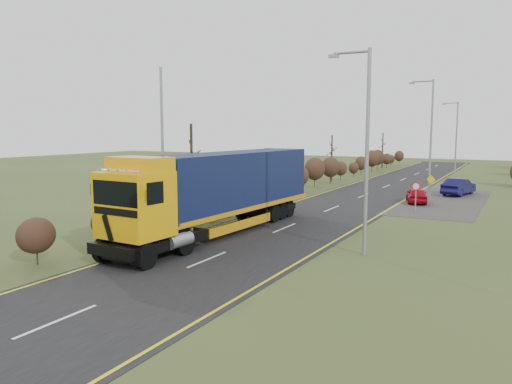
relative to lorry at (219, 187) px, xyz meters
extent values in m
plane|color=#35461E|center=(2.52, -0.92, -2.57)|extent=(160.00, 160.00, 0.00)
cube|color=black|center=(2.52, 9.08, -2.56)|extent=(8.00, 120.00, 0.02)
cube|color=#312F2C|center=(9.02, 19.08, -2.56)|extent=(6.00, 18.00, 0.02)
cube|color=#CFCB13|center=(-1.18, 9.08, -2.54)|extent=(0.12, 116.00, 0.01)
cube|color=#CFCB13|center=(6.22, 9.08, -2.54)|extent=(0.12, 116.00, 0.01)
cube|color=silver|center=(2.52, -12.92, -2.54)|extent=(0.12, 3.00, 0.01)
cube|color=silver|center=(2.52, -4.92, -2.54)|extent=(0.12, 3.00, 0.01)
cube|color=silver|center=(2.52, 3.08, -2.54)|extent=(0.12, 3.00, 0.01)
cube|color=silver|center=(2.52, 11.08, -2.54)|extent=(0.12, 3.00, 0.01)
cube|color=silver|center=(2.52, 19.08, -2.54)|extent=(0.12, 3.00, 0.01)
cube|color=silver|center=(2.52, 27.08, -2.54)|extent=(0.12, 3.00, 0.01)
cube|color=silver|center=(2.52, 35.08, -2.54)|extent=(0.12, 3.00, 0.01)
cube|color=silver|center=(2.52, 43.08, -2.54)|extent=(0.12, 3.00, 0.01)
cube|color=silver|center=(2.52, 51.08, -2.54)|extent=(0.12, 3.00, 0.01)
cube|color=silver|center=(2.52, 59.08, -2.54)|extent=(0.12, 3.00, 0.01)
ellipsoid|color=#311F15|center=(-3.45, -8.92, -1.31)|extent=(1.34, 1.74, 1.54)
ellipsoid|color=#311F15|center=(-3.49, -4.92, -1.43)|extent=(1.21, 1.57, 1.39)
ellipsoid|color=#311F15|center=(-3.48, -0.92, -1.08)|extent=(1.58, 2.06, 1.82)
ellipsoid|color=#311F15|center=(-3.46, 3.08, -0.73)|extent=(1.96, 2.55, 2.25)
ellipsoid|color=#311F15|center=(-3.51, 7.08, -0.85)|extent=(1.83, 2.38, 2.10)
ellipsoid|color=#311F15|center=(-3.43, 11.08, -1.29)|extent=(1.37, 1.78, 1.57)
ellipsoid|color=#311F15|center=(-3.54, 15.08, -1.44)|extent=(1.20, 1.56, 1.38)
ellipsoid|color=#311F15|center=(-3.40, 19.08, -1.11)|extent=(1.55, 2.02, 1.78)
ellipsoid|color=#311F15|center=(-3.57, 23.08, -0.74)|extent=(1.95, 2.53, 2.24)
ellipsoid|color=#311F15|center=(-3.37, 27.08, -0.83)|extent=(1.85, 2.41, 2.13)
ellipsoid|color=#311F15|center=(-3.60, 31.08, -1.26)|extent=(1.40, 1.81, 1.61)
ellipsoid|color=#311F15|center=(-3.35, 35.08, -1.45)|extent=(1.19, 1.55, 1.37)
ellipsoid|color=#311F15|center=(-3.62, 39.08, -1.14)|extent=(1.52, 1.97, 1.75)
ellipsoid|color=#311F15|center=(-3.32, 43.08, -0.76)|extent=(1.93, 2.51, 2.22)
ellipsoid|color=#311F15|center=(-3.65, 47.08, -0.81)|extent=(1.88, 2.44, 2.16)
ellipsoid|color=#311F15|center=(-3.30, 51.08, -1.23)|extent=(1.43, 1.85, 1.64)
ellipsoid|color=#311F15|center=(-3.67, 55.08, -1.45)|extent=(1.19, 1.55, 1.37)
ellipsoid|color=#311F15|center=(-3.28, 59.08, -1.17)|extent=(1.49, 1.93, 1.71)
cylinder|color=#2C2316|center=(-3.98, 3.08, 0.45)|extent=(0.18, 0.18, 6.05)
cylinder|color=#2C2316|center=(-3.98, 29.08, -0.04)|extent=(0.18, 0.18, 5.06)
cylinder|color=#2C2316|center=(-3.98, 51.08, 0.00)|extent=(0.18, 0.18, 5.15)
cube|color=black|center=(0.00, -5.65, -1.82)|extent=(2.87, 5.09, 0.48)
cube|color=#E0A009|center=(0.00, -6.62, -0.04)|extent=(2.82, 2.52, 2.80)
cube|color=black|center=(0.00, -7.75, -1.98)|extent=(2.69, 0.29, 0.59)
cube|color=black|center=(-0.45, -7.81, -0.90)|extent=(0.65, 0.06, 1.16)
cube|color=black|center=(0.45, -7.81, -0.90)|extent=(0.65, 0.06, 1.16)
cube|color=black|center=(0.00, -7.78, 0.55)|extent=(2.53, 0.21, 1.02)
cube|color=black|center=(0.00, -7.81, -0.20)|extent=(2.47, 0.17, 0.30)
cube|color=#E0A009|center=(0.00, -6.24, 1.66)|extent=(2.77, 1.66, 0.60)
cylinder|color=silver|center=(0.00, -7.53, 1.46)|extent=(2.37, 0.20, 0.06)
cube|color=black|center=(-1.54, -7.53, 0.60)|extent=(0.09, 0.12, 0.48)
cube|color=black|center=(1.54, -7.53, 0.60)|extent=(0.09, 0.12, 0.48)
cylinder|color=gray|center=(-1.24, -5.22, -1.76)|extent=(0.68, 1.43, 0.60)
cylinder|color=gray|center=(1.24, -5.22, -1.76)|extent=(0.68, 1.43, 0.60)
cube|color=orange|center=(0.00, 1.34, -1.25)|extent=(3.48, 13.69, 0.26)
cube|color=black|center=(0.00, 1.34, 0.36)|extent=(3.43, 13.26, 2.96)
cube|color=#0F2041|center=(0.00, 7.93, 0.36)|extent=(2.67, 0.22, 2.96)
cube|color=#0F2041|center=(0.00, -5.24, 0.36)|extent=(2.67, 0.22, 2.96)
cube|color=black|center=(0.00, 5.43, -1.87)|extent=(2.70, 4.01, 0.38)
cube|color=orange|center=(-1.31, 0.27, -1.98)|extent=(0.40, 5.91, 0.48)
cube|color=orange|center=(1.31, 0.27, -1.98)|extent=(0.40, 5.91, 0.48)
cylinder|color=black|center=(-1.13, -7.37, -2.01)|extent=(0.41, 1.14, 1.12)
cylinder|color=black|center=(1.13, -7.37, -2.01)|extent=(0.41, 1.14, 1.12)
cylinder|color=black|center=(-1.13, -4.68, -2.01)|extent=(0.41, 1.14, 1.12)
cylinder|color=black|center=(1.13, -4.68, -2.01)|extent=(0.41, 1.14, 1.12)
cylinder|color=black|center=(-1.13, 4.46, -2.01)|extent=(0.41, 1.14, 1.12)
cylinder|color=black|center=(1.13, 4.46, -2.01)|extent=(0.41, 1.14, 1.12)
cylinder|color=black|center=(-1.13, 5.54, -2.01)|extent=(0.41, 1.14, 1.12)
cylinder|color=black|center=(1.13, 5.54, -2.01)|extent=(0.41, 1.14, 1.12)
cylinder|color=black|center=(-1.13, 6.61, -2.01)|extent=(0.41, 1.14, 1.12)
cylinder|color=black|center=(1.13, 6.61, -2.01)|extent=(0.41, 1.14, 1.12)
imported|color=#AA0815|center=(7.32, 17.01, -1.96)|extent=(2.31, 3.84, 1.22)
imported|color=#0E0B3E|center=(9.64, 23.50, -1.85)|extent=(2.53, 4.63, 1.45)
cylinder|color=gray|center=(8.32, -0.76, 2.04)|extent=(0.18, 0.18, 9.23)
cylinder|color=gray|center=(7.50, -0.76, 6.50)|extent=(1.64, 0.12, 0.12)
cube|color=gray|center=(6.68, -0.76, 6.40)|extent=(0.46, 0.18, 0.14)
cylinder|color=gray|center=(7.40, 22.07, 2.38)|extent=(0.18, 0.18, 9.90)
cylinder|color=gray|center=(6.52, 22.07, 7.16)|extent=(1.76, 0.12, 0.12)
cube|color=gray|center=(5.64, 22.07, 7.05)|extent=(0.49, 0.20, 0.15)
cylinder|color=gray|center=(7.12, 42.25, 1.92)|extent=(0.18, 0.18, 8.98)
cylinder|color=gray|center=(6.32, 42.25, 6.26)|extent=(1.60, 0.12, 0.12)
cube|color=gray|center=(5.52, 42.25, 6.16)|extent=(0.45, 0.18, 0.14)
cylinder|color=gray|center=(-3.21, -0.73, 1.96)|extent=(0.16, 0.16, 9.06)
cylinder|color=gray|center=(8.12, 12.25, -1.66)|extent=(0.08, 0.08, 1.83)
cylinder|color=red|center=(8.12, 12.22, -0.74)|extent=(0.59, 0.04, 0.59)
cylinder|color=white|center=(8.12, 12.20, -0.74)|extent=(0.44, 0.02, 0.44)
cylinder|color=gray|center=(7.75, 20.75, -1.86)|extent=(0.08, 0.08, 1.42)
cube|color=yellow|center=(7.75, 20.70, -1.05)|extent=(0.72, 0.04, 0.72)
camera|label=1|loc=(14.51, -22.68, 3.14)|focal=35.00mm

